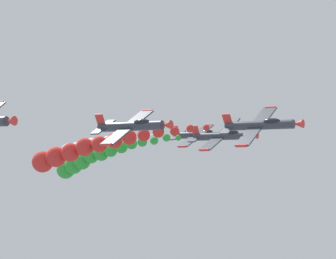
{
  "coord_description": "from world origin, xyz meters",
  "views": [
    {
      "loc": [
        85.63,
        56.11,
        57.93
      ],
      "look_at": [
        0.0,
        0.0,
        63.59
      ],
      "focal_mm": 83.87,
      "sensor_mm": 36.0,
      "label": 1
    }
  ],
  "objects_px": {
    "airplane_lead": "(260,125)",
    "airplane_right_inner": "(131,126)",
    "airplane_left_inner": "(223,136)",
    "airplane_left_outer": "(199,135)"
  },
  "relations": [
    {
      "from": "airplane_lead",
      "to": "airplane_right_inner",
      "type": "relative_size",
      "value": 1.0
    },
    {
      "from": "airplane_left_inner",
      "to": "airplane_left_outer",
      "type": "height_order",
      "value": "airplane_left_outer"
    },
    {
      "from": "airplane_lead",
      "to": "airplane_left_inner",
      "type": "height_order",
      "value": "airplane_lead"
    },
    {
      "from": "airplane_right_inner",
      "to": "airplane_left_outer",
      "type": "bearing_deg",
      "value": -161.3
    },
    {
      "from": "airplane_left_inner",
      "to": "airplane_left_outer",
      "type": "xyz_separation_m",
      "value": [
        -11.74,
        -10.98,
        0.95
      ]
    },
    {
      "from": "airplane_left_outer",
      "to": "airplane_left_inner",
      "type": "bearing_deg",
      "value": 43.07
    },
    {
      "from": "airplane_lead",
      "to": "airplane_left_inner",
      "type": "distance_m",
      "value": 17.54
    },
    {
      "from": "airplane_right_inner",
      "to": "airplane_left_outer",
      "type": "relative_size",
      "value": 1.0
    },
    {
      "from": "airplane_lead",
      "to": "airplane_right_inner",
      "type": "bearing_deg",
      "value": -46.01
    },
    {
      "from": "airplane_left_inner",
      "to": "airplane_right_inner",
      "type": "relative_size",
      "value": 1.0
    }
  ]
}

